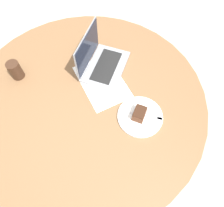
# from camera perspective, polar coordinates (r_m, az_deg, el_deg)

# --- Properties ---
(ground_plane) EXTENTS (12.00, 12.00, 0.00)m
(ground_plane) POSITION_cam_1_polar(r_m,az_deg,el_deg) (1.85, -4.63, -9.60)
(ground_plane) COLOR #B7AD9E
(dining_table) EXTENTS (1.33, 1.33, 0.70)m
(dining_table) POSITION_cam_1_polar(r_m,az_deg,el_deg) (1.32, -6.43, -1.10)
(dining_table) COLOR brown
(dining_table) RESTS_ON ground_plane
(paper_document) EXTENTS (0.35, 0.24, 0.00)m
(paper_document) POSITION_cam_1_polar(r_m,az_deg,el_deg) (1.26, -2.66, 5.74)
(paper_document) COLOR white
(paper_document) RESTS_ON dining_table
(plate) EXTENTS (0.24, 0.24, 0.01)m
(plate) POSITION_cam_1_polar(r_m,az_deg,el_deg) (1.15, 7.35, -3.39)
(plate) COLOR white
(plate) RESTS_ON dining_table
(cake_slice) EXTENTS (0.10, 0.10, 0.05)m
(cake_slice) POSITION_cam_1_polar(r_m,az_deg,el_deg) (1.13, 7.18, -2.65)
(cake_slice) COLOR brown
(cake_slice) RESTS_ON plate
(fork) EXTENTS (0.12, 0.15, 0.00)m
(fork) POSITION_cam_1_polar(r_m,az_deg,el_deg) (1.15, 9.77, -3.39)
(fork) COLOR silver
(fork) RESTS_ON plate
(coffee_glass) EXTENTS (0.07, 0.07, 0.11)m
(coffee_glass) POSITION_cam_1_polar(r_m,az_deg,el_deg) (1.36, -23.92, 7.97)
(coffee_glass) COLOR #3D2619
(coffee_glass) RESTS_ON dining_table
(laptop) EXTENTS (0.37, 0.37, 0.23)m
(laptop) POSITION_cam_1_polar(r_m,az_deg,el_deg) (1.30, -2.87, 10.79)
(laptop) COLOR gray
(laptop) RESTS_ON dining_table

